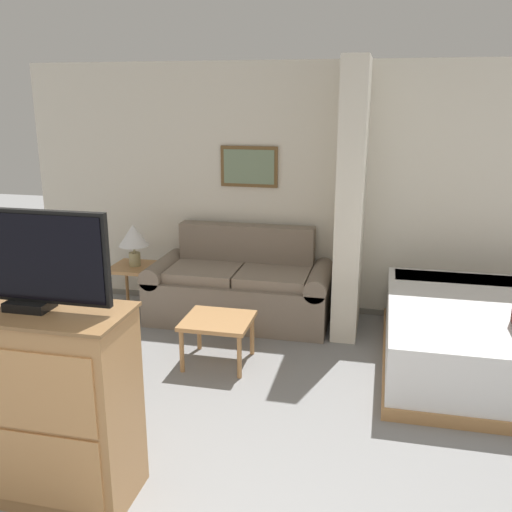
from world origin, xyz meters
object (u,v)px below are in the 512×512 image
Objects in this scene: couch at (240,288)px; bed at (494,338)px; tv at (24,260)px; table_lamp at (133,237)px; coffee_table at (218,325)px; tv_dresser at (41,403)px.

bed is (2.38, -0.64, -0.05)m from couch.
bed is at bearing 38.35° from tv.
table_lamp is 0.46× the size of tv.
tv is (-0.44, -2.87, 1.09)m from couch.
coffee_table is 1.61m from table_lamp.
table_lamp is 2.90m from tv_dresser.
tv is 0.47× the size of bed.
tv_dresser reaches higher than table_lamp.
tv_dresser is at bearing -105.44° from coffee_table.
tv reaches higher than table_lamp.
tv is (-0.50, -1.83, 1.07)m from coffee_table.
couch reaches higher than bed.
table_lamp is at bearing 103.87° from tv.
coffee_table is at bearing 74.55° from tv.
tv_dresser is 0.85m from tv.
couch is 1.24m from table_lamp.
table_lamp is 2.94m from tv.
table_lamp reaches higher than couch.
bed is at bearing -9.15° from table_lamp.
tv_dresser is at bearing -141.64° from bed.
coffee_table is (0.06, -1.05, 0.02)m from couch.
tv_dresser is 1.19× the size of tv.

